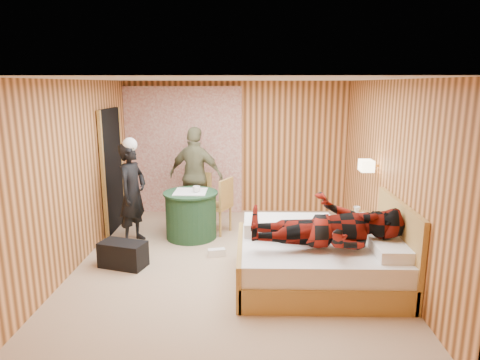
{
  "coord_description": "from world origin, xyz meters",
  "views": [
    {
      "loc": [
        0.24,
        -5.59,
        2.44
      ],
      "look_at": [
        0.11,
        0.58,
        1.05
      ],
      "focal_mm": 32.0,
      "sensor_mm": 36.0,
      "label": 1
    }
  ],
  "objects_px": {
    "round_table": "(191,214)",
    "man_on_bed": "(327,215)",
    "man_at_table": "(196,176)",
    "woman_standing": "(133,193)",
    "duffel_bag": "(123,254)",
    "chair_far": "(198,195)",
    "wall_lamp": "(367,166)",
    "nightstand": "(358,231)",
    "bed": "(320,260)",
    "chair_near": "(221,202)"
  },
  "relations": [
    {
      "from": "round_table",
      "to": "man_on_bed",
      "type": "distance_m",
      "value": 2.65
    },
    {
      "from": "man_at_table",
      "to": "woman_standing",
      "type": "bearing_deg",
      "value": 65.64
    },
    {
      "from": "duffel_bag",
      "to": "woman_standing",
      "type": "distance_m",
      "value": 1.14
    },
    {
      "from": "duffel_bag",
      "to": "chair_far",
      "type": "bearing_deg",
      "value": 82.69
    },
    {
      "from": "wall_lamp",
      "to": "man_on_bed",
      "type": "height_order",
      "value": "man_on_bed"
    },
    {
      "from": "round_table",
      "to": "nightstand",
      "type": "bearing_deg",
      "value": -9.98
    },
    {
      "from": "man_on_bed",
      "to": "nightstand",
      "type": "bearing_deg",
      "value": 61.94
    },
    {
      "from": "bed",
      "to": "chair_near",
      "type": "distance_m",
      "value": 2.27
    },
    {
      "from": "wall_lamp",
      "to": "chair_far",
      "type": "height_order",
      "value": "wall_lamp"
    },
    {
      "from": "nightstand",
      "to": "man_on_bed",
      "type": "relative_size",
      "value": 0.31
    },
    {
      "from": "chair_near",
      "to": "round_table",
      "type": "bearing_deg",
      "value": -38.38
    },
    {
      "from": "man_at_table",
      "to": "wall_lamp",
      "type": "bearing_deg",
      "value": 172.89
    },
    {
      "from": "bed",
      "to": "duffel_bag",
      "type": "bearing_deg",
      "value": 170.46
    },
    {
      "from": "man_at_table",
      "to": "man_on_bed",
      "type": "xyz_separation_m",
      "value": [
        1.84,
        -2.55,
        0.1
      ]
    },
    {
      "from": "bed",
      "to": "duffel_bag",
      "type": "xyz_separation_m",
      "value": [
        -2.6,
        0.44,
        -0.13
      ]
    },
    {
      "from": "chair_near",
      "to": "woman_standing",
      "type": "xyz_separation_m",
      "value": [
        -1.34,
        -0.43,
        0.24
      ]
    },
    {
      "from": "woman_standing",
      "to": "wall_lamp",
      "type": "bearing_deg",
      "value": -77.15
    },
    {
      "from": "nightstand",
      "to": "round_table",
      "type": "xyz_separation_m",
      "value": [
        -2.57,
        0.45,
        0.11
      ]
    },
    {
      "from": "woman_standing",
      "to": "man_at_table",
      "type": "bearing_deg",
      "value": -24.82
    },
    {
      "from": "bed",
      "to": "chair_far",
      "type": "relative_size",
      "value": 2.13
    },
    {
      "from": "wall_lamp",
      "to": "man_on_bed",
      "type": "xyz_separation_m",
      "value": [
        -0.77,
        -1.29,
        -0.34
      ]
    },
    {
      "from": "nightstand",
      "to": "woman_standing",
      "type": "bearing_deg",
      "value": 175.92
    },
    {
      "from": "bed",
      "to": "woman_standing",
      "type": "bearing_deg",
      "value": 152.69
    },
    {
      "from": "wall_lamp",
      "to": "man_on_bed",
      "type": "relative_size",
      "value": 0.15
    },
    {
      "from": "chair_far",
      "to": "duffel_bag",
      "type": "bearing_deg",
      "value": -89.36
    },
    {
      "from": "duffel_bag",
      "to": "bed",
      "type": "bearing_deg",
      "value": 7.07
    },
    {
      "from": "chair_near",
      "to": "wall_lamp",
      "type": "bearing_deg",
      "value": 97.0
    },
    {
      "from": "duffel_bag",
      "to": "round_table",
      "type": "bearing_deg",
      "value": 72.59
    },
    {
      "from": "man_at_table",
      "to": "bed",
      "type": "bearing_deg",
      "value": 146.7
    },
    {
      "from": "wall_lamp",
      "to": "nightstand",
      "type": "height_order",
      "value": "wall_lamp"
    },
    {
      "from": "chair_far",
      "to": "man_on_bed",
      "type": "height_order",
      "value": "man_on_bed"
    },
    {
      "from": "bed",
      "to": "duffel_bag",
      "type": "height_order",
      "value": "bed"
    },
    {
      "from": "chair_near",
      "to": "man_on_bed",
      "type": "bearing_deg",
      "value": 60.31
    },
    {
      "from": "man_at_table",
      "to": "man_on_bed",
      "type": "height_order",
      "value": "man_on_bed"
    },
    {
      "from": "nightstand",
      "to": "wall_lamp",
      "type": "bearing_deg",
      "value": -62.33
    },
    {
      "from": "woman_standing",
      "to": "man_at_table",
      "type": "height_order",
      "value": "man_at_table"
    },
    {
      "from": "bed",
      "to": "duffel_bag",
      "type": "relative_size",
      "value": 3.22
    },
    {
      "from": "chair_far",
      "to": "woman_standing",
      "type": "bearing_deg",
      "value": -111.05
    },
    {
      "from": "duffel_bag",
      "to": "nightstand",
      "type": "bearing_deg",
      "value": 28.5
    },
    {
      "from": "chair_near",
      "to": "man_at_table",
      "type": "bearing_deg",
      "value": -111.37
    },
    {
      "from": "wall_lamp",
      "to": "man_on_bed",
      "type": "bearing_deg",
      "value": -120.99
    },
    {
      "from": "chair_near",
      "to": "man_on_bed",
      "type": "relative_size",
      "value": 0.53
    },
    {
      "from": "man_at_table",
      "to": "nightstand",
      "type": "bearing_deg",
      "value": 174.01
    },
    {
      "from": "man_on_bed",
      "to": "bed",
      "type": "bearing_deg",
      "value": 96.06
    },
    {
      "from": "duffel_bag",
      "to": "man_on_bed",
      "type": "distance_m",
      "value": 2.82
    },
    {
      "from": "woman_standing",
      "to": "nightstand",
      "type": "bearing_deg",
      "value": -75.85
    },
    {
      "from": "nightstand",
      "to": "man_at_table",
      "type": "bearing_deg",
      "value": 155.33
    },
    {
      "from": "nightstand",
      "to": "man_at_table",
      "type": "height_order",
      "value": "man_at_table"
    },
    {
      "from": "wall_lamp",
      "to": "round_table",
      "type": "relative_size",
      "value": 0.3
    },
    {
      "from": "chair_near",
      "to": "man_on_bed",
      "type": "xyz_separation_m",
      "value": [
        1.38,
        -2.04,
        0.42
      ]
    }
  ]
}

